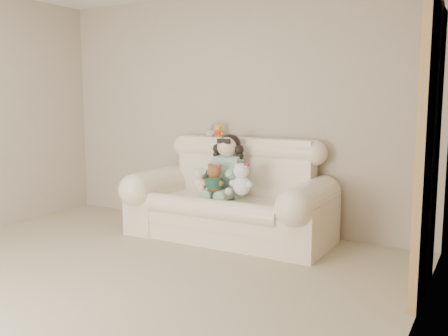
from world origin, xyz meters
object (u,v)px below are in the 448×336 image
Objects in this scene: seated_child at (228,165)px; cream_teddy at (200,177)px; brown_teddy at (215,175)px; white_cat at (242,176)px; sofa at (229,189)px.

cream_teddy is (-0.20, -0.22, -0.11)m from seated_child.
seated_child is at bearing 89.48° from brown_teddy.
brown_teddy is at bearing -4.98° from cream_teddy.
brown_teddy is 0.91× the size of white_cat.
sofa is 0.26m from seated_child.
brown_teddy is at bearing -87.83° from seated_child.
white_cat reaches higher than cream_teddy.
sofa is 5.45× the size of white_cat.
white_cat is (0.27, -0.21, -0.06)m from seated_child.
sofa is 0.24m from brown_teddy.
sofa is 0.30m from white_cat.
seated_child is 1.91× the size of brown_teddy.
brown_teddy is at bearing -117.32° from sofa.
seated_child is (-0.06, 0.08, 0.24)m from sofa.
seated_child reaches higher than sofa.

